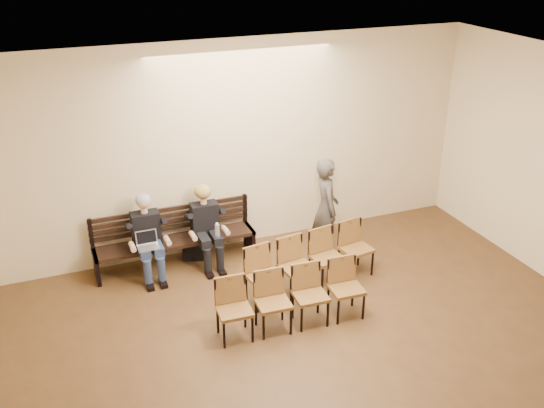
# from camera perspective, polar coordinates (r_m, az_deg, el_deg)

# --- Properties ---
(room_walls) EXTENTS (8.02, 10.01, 3.51)m
(room_walls) POSITION_cam_1_polar(r_m,az_deg,el_deg) (6.09, 10.11, 0.08)
(room_walls) COLOR beige
(room_walls) RESTS_ON ground
(bench) EXTENTS (2.60, 0.90, 0.45)m
(bench) POSITION_cam_1_polar(r_m,az_deg,el_deg) (9.95, -9.01, -4.47)
(bench) COLOR black
(bench) RESTS_ON ground
(seated_man) EXTENTS (0.54, 0.74, 1.29)m
(seated_man) POSITION_cam_1_polar(r_m,az_deg,el_deg) (9.58, -11.62, -3.05)
(seated_man) COLOR black
(seated_man) RESTS_ON ground
(seated_woman) EXTENTS (0.53, 0.74, 1.24)m
(seated_woman) POSITION_cam_1_polar(r_m,az_deg,el_deg) (9.76, -6.18, -2.28)
(seated_woman) COLOR black
(seated_woman) RESTS_ON ground
(laptop) EXTENTS (0.38, 0.33, 0.24)m
(laptop) POSITION_cam_1_polar(r_m,az_deg,el_deg) (9.40, -11.52, -4.15)
(laptop) COLOR silver
(laptop) RESTS_ON bench
(water_bottle) EXTENTS (0.09, 0.09, 0.25)m
(water_bottle) POSITION_cam_1_polar(r_m,az_deg,el_deg) (9.56, -5.14, -3.15)
(water_bottle) COLOR silver
(water_bottle) RESTS_ON bench
(bag) EXTENTS (0.47, 0.39, 0.30)m
(bag) POSITION_cam_1_polar(r_m,az_deg,el_deg) (10.14, -7.22, -4.26)
(bag) COLOR black
(bag) RESTS_ON ground
(passerby) EXTENTS (0.60, 0.79, 1.97)m
(passerby) POSITION_cam_1_polar(r_m,az_deg,el_deg) (9.80, 5.13, 0.28)
(passerby) COLOR #3B3530
(passerby) RESTS_ON ground
(chair_row_front) EXTENTS (2.08, 0.57, 0.85)m
(chair_row_front) POSITION_cam_1_polar(r_m,az_deg,el_deg) (8.30, 1.90, -9.00)
(chair_row_front) COLOR brown
(chair_row_front) RESTS_ON ground
(chair_row_back) EXTENTS (2.15, 0.76, 0.87)m
(chair_row_back) POSITION_cam_1_polar(r_m,az_deg,el_deg) (9.14, 3.78, -5.52)
(chair_row_back) COLOR brown
(chair_row_back) RESTS_ON ground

